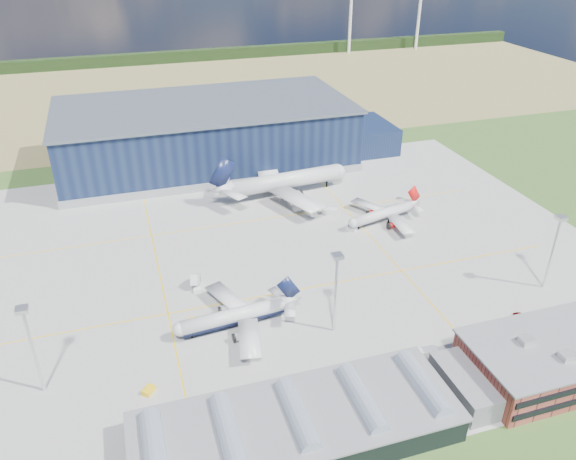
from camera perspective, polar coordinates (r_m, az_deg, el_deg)
The scene contains 23 objects.
ground at distance 167.98m, azimuth -2.32°, elevation -4.64°, with size 600.00×600.00×0.00m, color #325A21.
apron at distance 176.13m, azimuth -3.19°, elevation -2.92°, with size 220.00×160.00×0.08m.
farmland at distance 369.09m, azimuth -11.79°, elevation 13.73°, with size 600.00×220.00×0.01m, color #92854E.
treeline at distance 445.84m, azimuth -13.19°, elevation 16.67°, with size 600.00×8.00×8.00m, color black.
hangar at distance 247.15m, azimuth -7.72°, elevation 9.45°, with size 145.00×62.00×26.10m.
ops_building at distance 147.19m, azimuth 26.23°, elevation -11.35°, with size 46.00×23.00×10.90m.
glass_concourse at distance 120.30m, azimuth 2.62°, elevation -18.87°, with size 78.00×23.00×8.60m.
light_mast_west at distance 132.92m, azimuth -24.78°, elevation -9.80°, with size 2.60×2.60×23.00m.
light_mast_center at distance 138.51m, azimuth 4.91°, elevation -5.15°, with size 2.60×2.60×23.00m.
light_mast_east at distance 171.37m, azimuth 25.50°, elevation -0.98°, with size 2.60×2.60×23.00m.
airliner_navy at distance 145.32m, azimuth -5.64°, elevation -8.03°, with size 35.35×34.58×11.53m, color silver, non-canonical shape.
airliner_red at distance 197.13m, azimuth 9.60°, elevation 2.11°, with size 32.25×31.55×10.52m, color silver, non-canonical shape.
airliner_widebody at distance 213.54m, azimuth -0.24°, elevation 5.85°, with size 56.43×55.20×18.40m, color silver, non-canonical shape.
gse_tug_a at distance 149.94m, azimuth -9.48°, elevation -9.37°, with size 2.46×4.03×1.68m, color yellow.
gse_tug_b at distance 134.16m, azimuth -13.98°, elevation -15.53°, with size 1.97×2.96×1.28m, color yellow.
gse_van_a at distance 142.96m, azimuth 13.92°, elevation -12.00°, with size 2.20×5.05×2.20m, color silver.
gse_van_b at distance 202.37m, azimuth 4.24°, elevation 1.89°, with size 2.34×5.10×2.34m, color silver.
gse_tug_c at distance 220.05m, azimuth -4.35°, elevation 4.09°, with size 2.20×3.52×1.54m, color yellow.
gse_cart_b at distance 192.84m, azimuth 6.46°, elevation 0.19°, with size 2.25×3.38×1.46m, color silver.
gse_van_c at distance 135.56m, azimuth 6.73°, elevation -13.90°, with size 2.11×4.40×2.11m, color silver.
airstair at distance 164.33m, azimuth -9.37°, elevation -5.23°, with size 2.00×4.99×3.20m, color silver.
car_a at distance 163.71m, azimuth 22.47°, elevation -7.93°, with size 1.29×3.21×1.09m, color #99999E.
car_b at distance 133.97m, azimuth 6.37°, elevation -14.75°, with size 1.34×3.84×1.27m, color #99999E.
Camera 1 is at (-35.84, -135.47, 92.63)m, focal length 35.00 mm.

